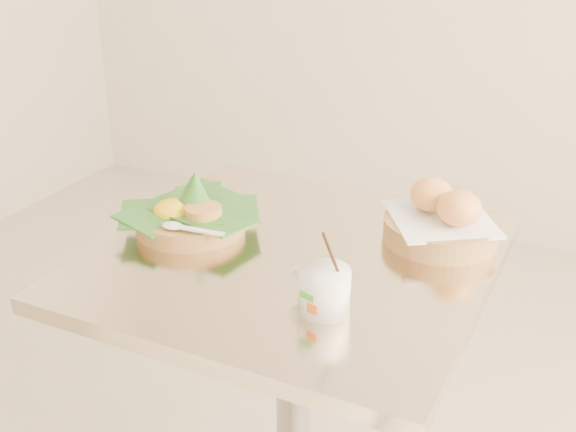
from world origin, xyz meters
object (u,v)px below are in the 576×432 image
at_px(cafe_table, 294,353).
at_px(coffee_mug, 323,288).
at_px(rice_basket, 190,213).
at_px(bread_basket, 442,221).

height_order(cafe_table, coffee_mug, coffee_mug).
xyz_separation_m(cafe_table, rice_basket, (-0.23, 0.00, 0.26)).
distance_m(rice_basket, bread_basket, 0.49).
distance_m(cafe_table, rice_basket, 0.34).
bearing_deg(cafe_table, coffee_mug, -50.97).
relative_size(cafe_table, rice_basket, 2.80).
xyz_separation_m(cafe_table, bread_basket, (0.23, 0.17, 0.26)).
bearing_deg(rice_basket, cafe_table, -0.63).
distance_m(bread_basket, coffee_mug, 0.34).
relative_size(rice_basket, coffee_mug, 1.86).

